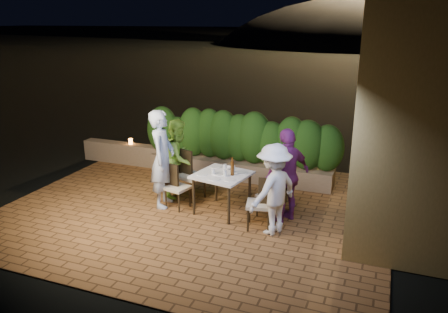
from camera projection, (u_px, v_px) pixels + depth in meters
The scene contains 31 objects.
ground at pixel (186, 218), 7.91m from camera, with size 400.00×400.00×0.00m, color black.
terrace_floor at pixel (198, 210), 8.38m from camera, with size 7.00×6.00×0.15m, color brown.
building_wall at pixel (416, 74), 7.70m from camera, with size 1.60×5.00×5.00m, color olive.
window_pane at pixel (365, 104), 7.68m from camera, with size 0.08×1.00×1.40m, color black.
window_frame at pixel (364, 104), 7.68m from camera, with size 0.06×1.15×1.55m, color black.
planter at pixel (239, 169), 9.83m from camera, with size 4.20×0.55×0.40m, color #7B664E.
hedge at pixel (239, 137), 9.60m from camera, with size 4.00×0.70×1.10m, color #1C4312, non-canonical shape.
parapet at pixel (125, 153), 10.84m from camera, with size 2.20×0.30×0.50m, color #7B664E.
hill at pixel (384, 74), 61.83m from camera, with size 52.00×40.00×22.00m, color black.
dining_table at pixel (222, 193), 8.02m from camera, with size 0.90×0.90×0.75m, color white, non-canonical shape.
plate_nw at pixel (202, 174), 7.87m from camera, with size 0.19×0.19×0.01m, color white.
plate_sw at pixel (215, 167), 8.27m from camera, with size 0.21×0.21×0.01m, color white.
plate_ne at pixel (229, 180), 7.60m from camera, with size 0.20×0.20×0.01m, color white.
plate_se at pixel (242, 173), 7.95m from camera, with size 0.20×0.20×0.01m, color white.
plate_centre at pixel (220, 174), 7.89m from camera, with size 0.23×0.23×0.01m, color white.
plate_front at pixel (214, 179), 7.64m from camera, with size 0.21×0.21×0.01m, color white.
glass_nw at pixel (213, 172), 7.86m from camera, with size 0.06×0.06×0.10m, color silver.
glass_sw at pixel (225, 167), 8.10m from camera, with size 0.06×0.06×0.11m, color silver.
glass_ne at pixel (225, 173), 7.77m from camera, with size 0.07×0.07×0.11m, color silver.
glass_se at pixel (233, 169), 7.96m from camera, with size 0.07×0.07×0.12m, color silver.
beer_bottle at pixel (232, 166), 7.79m from camera, with size 0.06×0.06×0.33m, color #4C290C, non-canonical shape.
bowl at pixel (227, 168), 8.16m from camera, with size 0.17×0.17×0.04m, color white.
chair_left_front at pixel (178, 187), 8.19m from camera, with size 0.39×0.39×0.85m, color black, non-canonical shape.
chair_left_back at pixel (191, 175), 8.61m from camera, with size 0.45×0.45×0.98m, color black, non-canonical shape.
chair_right_front at pixel (259, 203), 7.38m from camera, with size 0.42×0.42×0.91m, color black, non-canonical shape.
chair_right_back at pixel (270, 195), 7.80m from camera, with size 0.39×0.39×0.85m, color black, non-canonical shape.
diner_blue at pixel (162, 159), 8.16m from camera, with size 0.68×0.45×1.86m, color silver.
diner_green at pixel (179, 158), 8.69m from camera, with size 0.76×0.60×1.57m, color #92D041.
diner_white at pixel (274, 189), 7.12m from camera, with size 1.00×0.57×1.54m, color silver.
diner_purple at pixel (287, 175), 7.57m from camera, with size 0.98×0.41×1.68m, color #70256F.
parapet_lamp at pixel (131, 141), 10.68m from camera, with size 0.10×0.10×0.14m, color orange.
Camera 1 is at (3.23, -6.48, 3.43)m, focal length 35.00 mm.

